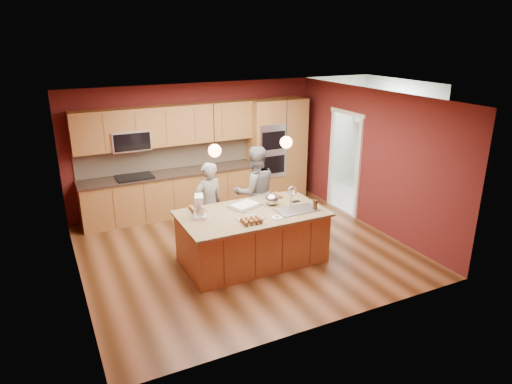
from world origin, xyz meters
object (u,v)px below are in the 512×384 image
mixing_bowl (272,199)px  person_left (209,204)px  person_right (255,192)px  stand_mixer (200,208)px  island (253,236)px

mixing_bowl → person_left: bearing=139.4°
person_right → mixing_bowl: bearing=91.0°
person_right → stand_mixer: person_right is taller
island → person_left: size_ratio=1.54×
person_right → stand_mixer: size_ratio=4.66×
island → person_right: 1.13m
stand_mixer → mixing_bowl: stand_mixer is taller
island → mixing_bowl: bearing=21.2°
person_right → person_left: bearing=4.1°
stand_mixer → mixing_bowl: bearing=17.5°
island → stand_mixer: 1.06m
stand_mixer → person_right: bearing=46.7°
island → person_right: bearing=62.2°
island → stand_mixer: size_ratio=6.42×
island → stand_mixer: bearing=168.6°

